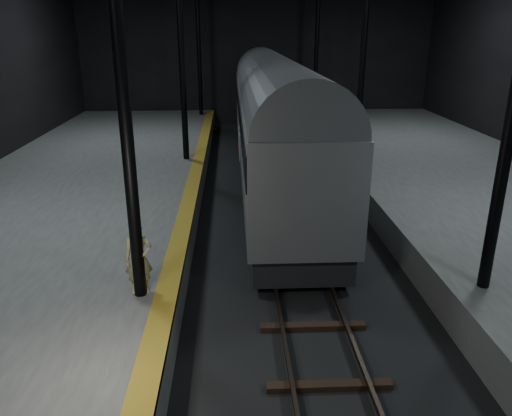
{
  "coord_description": "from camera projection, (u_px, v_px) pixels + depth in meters",
  "views": [
    {
      "loc": [
        -1.76,
        -13.66,
        6.43
      ],
      "look_at": [
        -1.17,
        -1.38,
        2.0
      ],
      "focal_mm": 35.0,
      "sensor_mm": 36.0,
      "label": 1
    }
  ],
  "objects": [
    {
      "name": "track",
      "position": [
        292.0,
        252.0,
        15.07
      ],
      "size": [
        2.4,
        43.0,
        0.24
      ],
      "color": "#3F3328",
      "rests_on": "ground"
    },
    {
      "name": "ground",
      "position": [
        292.0,
        254.0,
        15.1
      ],
      "size": [
        44.0,
        44.0,
        0.0
      ],
      "primitive_type": "plane",
      "color": "black",
      "rests_on": "ground"
    },
    {
      "name": "tactile_strip",
      "position": [
        183.0,
        225.0,
        14.61
      ],
      "size": [
        0.5,
        43.8,
        0.01
      ],
      "primitive_type": "cube",
      "color": "olive",
      "rests_on": "platform_left"
    },
    {
      "name": "train",
      "position": [
        274.0,
        117.0,
        20.82
      ],
      "size": [
        2.97,
        19.81,
        5.29
      ],
      "color": "#9EA0A6",
      "rests_on": "ground"
    },
    {
      "name": "woman",
      "position": [
        139.0,
        259.0,
        10.63
      ],
      "size": [
        0.65,
        0.48,
        1.62
      ],
      "primitive_type": "imported",
      "rotation": [
        0.0,
        0.0,
        0.17
      ],
      "color": "tan",
      "rests_on": "platform_left"
    },
    {
      "name": "platform_left",
      "position": [
        38.0,
        244.0,
        14.58
      ],
      "size": [
        9.0,
        43.8,
        1.0
      ],
      "primitive_type": "cube",
      "color": "#4C4C4A",
      "rests_on": "ground"
    }
  ]
}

